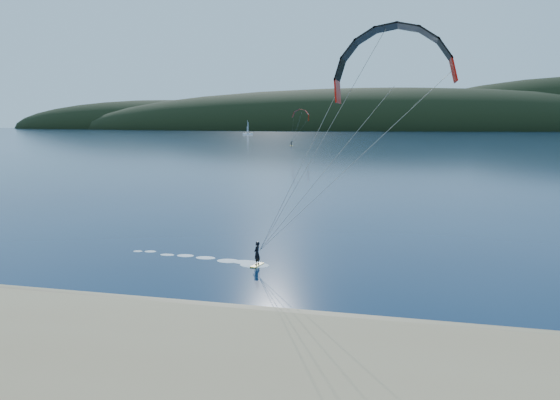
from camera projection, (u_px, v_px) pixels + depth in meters
The scene contains 6 objects.
ground at pixel (134, 345), 23.11m from camera, with size 1800.00×1800.00×0.00m, color #081E3B.
wet_sand at pixel (178, 309), 27.43m from camera, with size 220.00×2.50×0.10m.
headland at pixel (405, 130), 739.54m from camera, with size 1200.00×310.00×140.00m.
kitesurfer_near at pixel (381, 98), 27.93m from camera, with size 22.70×7.88×14.22m.
kitesurfer_far at pixel (301, 118), 213.35m from camera, with size 9.56×8.43×13.87m.
sailboat at pixel (248, 133), 435.66m from camera, with size 8.19×5.21×11.54m.
Camera 1 is at (11.30, -19.88, 9.41)m, focal length 34.68 mm.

